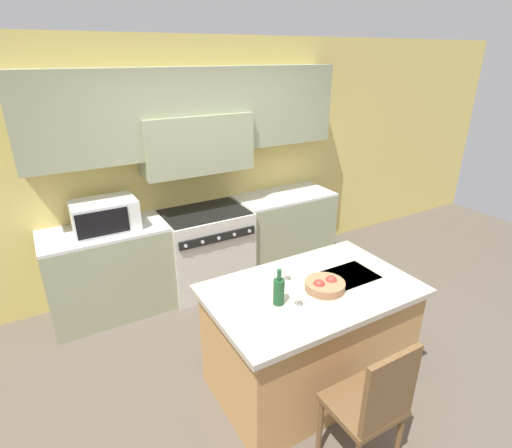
{
  "coord_description": "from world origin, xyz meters",
  "views": [
    {
      "loc": [
        -1.53,
        -2.2,
        2.52
      ],
      "look_at": [
        0.05,
        0.56,
        1.15
      ],
      "focal_mm": 28.0,
      "sensor_mm": 36.0,
      "label": 1
    }
  ],
  "objects_px": {
    "range_stove": "(207,249)",
    "wine_bottle": "(279,291)",
    "wine_glass_near": "(297,291)",
    "island_chair": "(373,404)",
    "microwave": "(105,215)",
    "wine_glass_far": "(285,267)",
    "fruit_bowl": "(325,285)"
  },
  "relations": [
    {
      "from": "range_stove",
      "to": "wine_bottle",
      "type": "xyz_separation_m",
      "value": [
        -0.23,
        -1.84,
        0.54
      ]
    },
    {
      "from": "wine_bottle",
      "to": "wine_glass_near",
      "type": "bearing_deg",
      "value": -46.44
    },
    {
      "from": "range_stove",
      "to": "island_chair",
      "type": "height_order",
      "value": "island_chair"
    },
    {
      "from": "microwave",
      "to": "wine_glass_far",
      "type": "relative_size",
      "value": 3.3
    },
    {
      "from": "range_stove",
      "to": "wine_bottle",
      "type": "bearing_deg",
      "value": -96.98
    },
    {
      "from": "island_chair",
      "to": "wine_glass_near",
      "type": "relative_size",
      "value": 5.67
    },
    {
      "from": "fruit_bowl",
      "to": "microwave",
      "type": "bearing_deg",
      "value": 122.43
    },
    {
      "from": "fruit_bowl",
      "to": "wine_bottle",
      "type": "bearing_deg",
      "value": 177.32
    },
    {
      "from": "fruit_bowl",
      "to": "wine_glass_near",
      "type": "bearing_deg",
      "value": -166.64
    },
    {
      "from": "microwave",
      "to": "wine_bottle",
      "type": "height_order",
      "value": "microwave"
    },
    {
      "from": "wine_glass_near",
      "to": "wine_bottle",
      "type": "bearing_deg",
      "value": 133.56
    },
    {
      "from": "wine_glass_far",
      "to": "microwave",
      "type": "bearing_deg",
      "value": 121.6
    },
    {
      "from": "range_stove",
      "to": "microwave",
      "type": "relative_size",
      "value": 1.57
    },
    {
      "from": "wine_bottle",
      "to": "wine_glass_far",
      "type": "xyz_separation_m",
      "value": [
        0.21,
        0.23,
        0.02
      ]
    },
    {
      "from": "range_stove",
      "to": "island_chair",
      "type": "distance_m",
      "value": 2.62
    },
    {
      "from": "microwave",
      "to": "wine_glass_near",
      "type": "relative_size",
      "value": 3.3
    },
    {
      "from": "microwave",
      "to": "range_stove",
      "type": "bearing_deg",
      "value": -1.04
    },
    {
      "from": "wine_bottle",
      "to": "fruit_bowl",
      "type": "distance_m",
      "value": 0.4
    },
    {
      "from": "island_chair",
      "to": "fruit_bowl",
      "type": "relative_size",
      "value": 3.45
    },
    {
      "from": "fruit_bowl",
      "to": "range_stove",
      "type": "bearing_deg",
      "value": 95.24
    },
    {
      "from": "microwave",
      "to": "wine_glass_far",
      "type": "height_order",
      "value": "microwave"
    },
    {
      "from": "wine_bottle",
      "to": "island_chair",
      "type": "bearing_deg",
      "value": -76.48
    },
    {
      "from": "wine_bottle",
      "to": "wine_glass_far",
      "type": "relative_size",
      "value": 1.49
    },
    {
      "from": "microwave",
      "to": "wine_glass_near",
      "type": "distance_m",
      "value": 2.14
    },
    {
      "from": "microwave",
      "to": "wine_glass_far",
      "type": "bearing_deg",
      "value": -58.4
    },
    {
      "from": "wine_glass_near",
      "to": "wine_glass_far",
      "type": "height_order",
      "value": "same"
    },
    {
      "from": "island_chair",
      "to": "wine_glass_near",
      "type": "height_order",
      "value": "wine_glass_near"
    },
    {
      "from": "fruit_bowl",
      "to": "wine_glass_far",
      "type": "bearing_deg",
      "value": 127.5
    },
    {
      "from": "wine_bottle",
      "to": "wine_glass_near",
      "type": "distance_m",
      "value": 0.13
    },
    {
      "from": "wine_bottle",
      "to": "wine_glass_near",
      "type": "height_order",
      "value": "wine_bottle"
    },
    {
      "from": "range_stove",
      "to": "island_chair",
      "type": "xyz_separation_m",
      "value": [
        -0.04,
        -2.61,
        0.12
      ]
    },
    {
      "from": "fruit_bowl",
      "to": "island_chair",
      "type": "bearing_deg",
      "value": -105.55
    }
  ]
}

